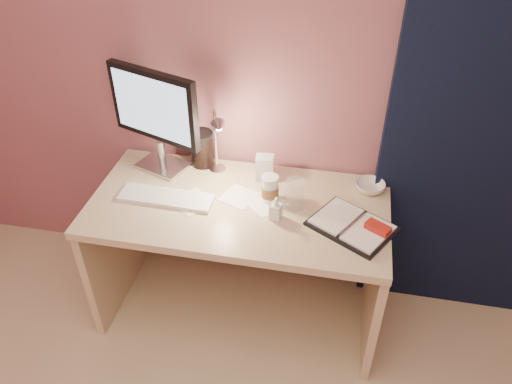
% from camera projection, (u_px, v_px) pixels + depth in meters
% --- Properties ---
extents(room, '(3.50, 3.50, 3.50)m').
position_uv_depth(room, '(464.00, 114.00, 2.19)').
color(room, '#C6B28E').
rests_on(room, ground).
extents(desk, '(1.40, 0.70, 0.73)m').
position_uv_depth(desk, '(243.00, 230.00, 2.53)').
color(desk, tan).
rests_on(desk, ground).
extents(monitor, '(0.48, 0.25, 0.53)m').
position_uv_depth(monitor, '(156.00, 112.00, 2.39)').
color(monitor, silver).
rests_on(monitor, desk).
extents(keyboard, '(0.45, 0.14, 0.02)m').
position_uv_depth(keyboard, '(167.00, 197.00, 2.36)').
color(keyboard, white).
rests_on(keyboard, desk).
extents(planner, '(0.43, 0.40, 0.05)m').
position_uv_depth(planner, '(354.00, 226.00, 2.19)').
color(planner, black).
rests_on(planner, desk).
extents(paper_a, '(0.23, 0.23, 0.00)m').
position_uv_depth(paper_a, '(266.00, 202.00, 2.34)').
color(paper_a, white).
rests_on(paper_a, desk).
extents(paper_b, '(0.20, 0.20, 0.00)m').
position_uv_depth(paper_b, '(239.00, 197.00, 2.38)').
color(paper_b, white).
rests_on(paper_b, desk).
extents(paper_c, '(0.22, 0.22, 0.00)m').
position_uv_depth(paper_c, '(193.00, 202.00, 2.34)').
color(paper_c, white).
rests_on(paper_c, desk).
extents(coffee_cup, '(0.08, 0.08, 0.13)m').
position_uv_depth(coffee_cup, '(270.00, 189.00, 2.32)').
color(coffee_cup, silver).
rests_on(coffee_cup, desk).
extents(clear_cup, '(0.08, 0.08, 0.15)m').
position_uv_depth(clear_cup, '(295.00, 194.00, 2.27)').
color(clear_cup, white).
rests_on(clear_cup, desk).
extents(bowl, '(0.15, 0.15, 0.04)m').
position_uv_depth(bowl, '(370.00, 187.00, 2.40)').
color(bowl, silver).
rests_on(bowl, desk).
extents(lotion_bottle, '(0.06, 0.06, 0.11)m').
position_uv_depth(lotion_bottle, '(276.00, 208.00, 2.22)').
color(lotion_bottle, silver).
rests_on(lotion_bottle, desk).
extents(dark_jar, '(0.12, 0.12, 0.17)m').
position_uv_depth(dark_jar, '(202.00, 150.00, 2.55)').
color(dark_jar, black).
rests_on(dark_jar, desk).
extents(product_box, '(0.09, 0.08, 0.13)m').
position_uv_depth(product_box, '(265.00, 168.00, 2.46)').
color(product_box, silver).
rests_on(product_box, desk).
extents(desk_lamp, '(0.15, 0.23, 0.37)m').
position_uv_depth(desk_lamp, '(203.00, 139.00, 2.35)').
color(desk_lamp, silver).
rests_on(desk_lamp, desk).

